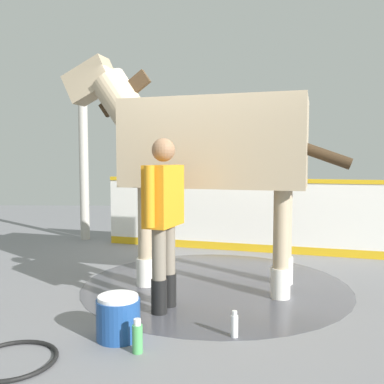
# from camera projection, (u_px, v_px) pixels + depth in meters

# --- Properties ---
(ground_plane) EXTENTS (16.00, 16.00, 0.02)m
(ground_plane) POSITION_uv_depth(u_px,v_px,m) (209.00, 284.00, 4.82)
(ground_plane) COLOR gray
(wet_patch) EXTENTS (2.99, 2.99, 0.00)m
(wet_patch) POSITION_uv_depth(u_px,v_px,m) (215.00, 284.00, 4.76)
(wet_patch) COLOR #4C4C54
(wet_patch) RESTS_ON ground
(barrier_wall) EXTENTS (1.23, 4.35, 1.13)m
(barrier_wall) POSITION_uv_depth(u_px,v_px,m) (243.00, 217.00, 6.48)
(barrier_wall) COLOR white
(barrier_wall) RESTS_ON ground
(roof_post_near) EXTENTS (0.16, 0.16, 2.91)m
(roof_post_near) POSITION_uv_depth(u_px,v_px,m) (84.00, 157.00, 7.36)
(roof_post_near) COLOR #B7B2A8
(roof_post_near) RESTS_ON ground
(horse) EXTENTS (1.41, 3.23, 2.63)m
(horse) POSITION_uv_depth(u_px,v_px,m) (206.00, 148.00, 4.67)
(horse) COLOR tan
(horse) RESTS_ON ground
(handler) EXTENTS (0.62, 0.36, 1.61)m
(handler) POSITION_uv_depth(u_px,v_px,m) (164.00, 213.00, 3.90)
(handler) COLOR black
(handler) RESTS_ON ground
(wash_bucket) EXTENTS (0.35, 0.35, 0.35)m
(wash_bucket) POSITION_uv_depth(u_px,v_px,m) (118.00, 317.00, 3.32)
(wash_bucket) COLOR #1E478C
(wash_bucket) RESTS_ON ground
(bottle_shampoo) EXTENTS (0.06, 0.06, 0.22)m
(bottle_shampoo) POSITION_uv_depth(u_px,v_px,m) (234.00, 325.00, 3.35)
(bottle_shampoo) COLOR white
(bottle_shampoo) RESTS_ON ground
(bottle_spray) EXTENTS (0.08, 0.08, 0.25)m
(bottle_spray) POSITION_uv_depth(u_px,v_px,m) (137.00, 337.00, 3.08)
(bottle_spray) COLOR #4CA559
(bottle_spray) RESTS_ON ground
(hose_coil) EXTENTS (0.62, 0.62, 0.03)m
(hose_coil) POSITION_uv_depth(u_px,v_px,m) (12.00, 360.00, 2.93)
(hose_coil) COLOR black
(hose_coil) RESTS_ON ground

